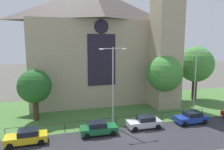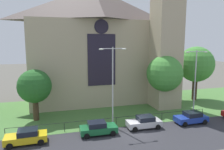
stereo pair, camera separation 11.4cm
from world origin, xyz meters
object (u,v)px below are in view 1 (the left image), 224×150
at_px(parked_car_green, 98,128).
at_px(parked_car_silver, 144,122).
at_px(tree_right_near, 165,74).
at_px(tree_right_far, 196,65).
at_px(parked_car_yellow, 27,137).
at_px(parked_car_blue, 191,117).
at_px(streetlamp_far, 195,76).
at_px(church_building, 99,43).
at_px(tree_left_near, 35,87).
at_px(streetlamp_near, 113,78).

relative_size(parked_car_green, parked_car_silver, 1.00).
xyz_separation_m(tree_right_near, parked_car_silver, (-5.92, -5.90, -4.94)).
height_order(tree_right_far, parked_car_silver, tree_right_far).
bearing_deg(parked_car_silver, tree_right_far, -144.59).
bearing_deg(parked_car_yellow, parked_car_silver, -179.48).
bearing_deg(parked_car_yellow, tree_right_near, -163.29).
height_order(tree_right_far, parked_car_blue, tree_right_far).
relative_size(streetlamp_far, parked_car_silver, 2.22).
bearing_deg(parked_car_silver, church_building, -79.74).
relative_size(tree_right_near, streetlamp_far, 0.90).
relative_size(parked_car_silver, parked_car_blue, 1.01).
height_order(church_building, tree_left_near, church_building).
bearing_deg(parked_car_blue, parked_car_green, 0.18).
bearing_deg(church_building, parked_car_green, -102.96).
height_order(tree_left_near, parked_car_yellow, tree_left_near).
height_order(tree_right_near, streetlamp_far, streetlamp_far).
relative_size(parked_car_yellow, parked_car_green, 1.01).
relative_size(church_building, tree_right_far, 2.68).
xyz_separation_m(tree_left_near, parked_car_silver, (12.96, -6.50, -3.88)).
distance_m(tree_left_near, parked_car_blue, 20.99).
relative_size(streetlamp_far, parked_car_green, 2.23).
relative_size(tree_left_near, parked_car_silver, 1.63).
distance_m(tree_left_near, tree_right_far, 27.58).
distance_m(tree_right_near, parked_car_blue, 7.87).
bearing_deg(streetlamp_near, church_building, 84.64).
distance_m(streetlamp_near, parked_car_green, 6.08).
height_order(tree_right_far, parked_car_green, tree_right_far).
height_order(parked_car_green, parked_car_blue, same).
xyz_separation_m(church_building, parked_car_silver, (2.36, -14.84, -9.53)).
xyz_separation_m(parked_car_yellow, parked_car_blue, (20.02, 0.27, 0.00)).
bearing_deg(streetlamp_near, tree_right_near, 25.20).
bearing_deg(parked_car_green, parked_car_blue, 1.19).
distance_m(parked_car_yellow, parked_car_blue, 20.02).
xyz_separation_m(church_building, parked_car_blue, (8.91, -15.04, -9.53)).
bearing_deg(tree_right_near, streetlamp_near, -154.80).
relative_size(church_building, streetlamp_near, 2.63).
xyz_separation_m(church_building, parked_car_green, (-3.48, -15.14, -9.53)).
distance_m(church_building, parked_car_blue, 19.91).
xyz_separation_m(tree_right_near, parked_car_yellow, (-19.40, -6.36, -4.94)).
xyz_separation_m(tree_right_near, parked_car_blue, (0.63, -6.10, -4.94)).
bearing_deg(tree_right_far, parked_car_blue, -128.13).
height_order(tree_left_near, parked_car_green, tree_left_near).
distance_m(tree_right_far, parked_car_green, 23.27).
distance_m(tree_right_far, parked_car_yellow, 30.19).
distance_m(parked_car_green, parked_car_blue, 12.39).
xyz_separation_m(tree_left_near, parked_car_blue, (19.51, -6.69, -3.88)).
relative_size(church_building, parked_car_blue, 6.18).
bearing_deg(tree_right_far, parked_car_green, -153.57).
relative_size(tree_right_far, streetlamp_far, 1.03).
bearing_deg(streetlamp_near, parked_car_green, -142.56).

